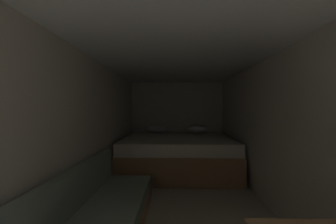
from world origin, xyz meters
name	(u,v)px	position (x,y,z in m)	size (l,w,h in m)	color
ground_plane	(180,211)	(0.00, 2.20, 0.00)	(7.44, 7.44, 0.00)	#B2A893
wall_back	(177,121)	(0.00, 4.94, 1.00)	(2.43, 0.05, 1.99)	beige
wall_left	(87,133)	(-1.19, 2.20, 1.00)	(0.05, 5.44, 1.99)	beige
wall_right	(275,134)	(1.19, 2.20, 1.00)	(0.05, 5.44, 1.99)	beige
ceiling_slab	(180,53)	(0.00, 2.20, 2.02)	(2.43, 5.44, 0.05)	white
bed	(178,154)	(0.00, 3.92, 0.36)	(2.21, 1.92, 0.90)	#9E7247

